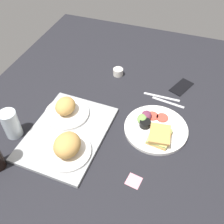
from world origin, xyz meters
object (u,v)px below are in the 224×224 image
at_px(knife, 162,97).
at_px(drinking_glass, 11,124).
at_px(plate_with_salad, 155,128).
at_px(cell_phone, 182,87).
at_px(bread_plate_near, 67,147).
at_px(fork, 168,102).
at_px(espresso_cup, 118,72).
at_px(bread_plate_far, 66,109).
at_px(sticky_note, 134,181).
at_px(serving_tray, 67,133).

bearing_deg(knife, drinking_glass, 38.47).
bearing_deg(plate_with_salad, cell_phone, -11.42).
relative_size(bread_plate_near, plate_with_salad, 0.70).
bearing_deg(plate_with_salad, bread_plate_near, 129.02).
bearing_deg(fork, drinking_glass, 43.07).
distance_m(drinking_glass, espresso_cup, 0.65).
height_order(bread_plate_far, knife, bread_plate_far).
bearing_deg(bread_plate_far, cell_phone, -50.76).
bearing_deg(espresso_cup, knife, -110.68).
bearing_deg(espresso_cup, drinking_glass, 151.91).
distance_m(drinking_glass, knife, 0.75).
xyz_separation_m(espresso_cup, sticky_note, (-0.62, -0.27, -0.02)).
bearing_deg(drinking_glass, cell_phone, -48.92).
bearing_deg(fork, cell_phone, -100.05).
bearing_deg(espresso_cup, serving_tray, 171.04).
distance_m(plate_with_salad, cell_phone, 0.36).
height_order(espresso_cup, fork, espresso_cup).
distance_m(bread_plate_near, cell_phone, 0.72).
height_order(bread_plate_far, espresso_cup, bread_plate_far).
relative_size(bread_plate_near, drinking_glass, 1.51).
bearing_deg(serving_tray, bread_plate_near, -151.18).
relative_size(bread_plate_far, espresso_cup, 3.81).
height_order(bread_plate_near, bread_plate_far, bread_plate_near).
relative_size(fork, sticky_note, 3.04).
xyz_separation_m(bread_plate_far, espresso_cup, (0.39, -0.13, -0.03)).
relative_size(bread_plate_far, sticky_note, 3.81).
xyz_separation_m(serving_tray, espresso_cup, (0.50, -0.08, 0.01)).
xyz_separation_m(fork, knife, (0.03, 0.04, 0.00)).
xyz_separation_m(drinking_glass, fork, (0.44, -0.62, -0.07)).
bearing_deg(bread_plate_far, sticky_note, -119.51).
height_order(serving_tray, knife, serving_tray).
xyz_separation_m(cell_phone, sticky_note, (-0.63, 0.09, -0.00)).
bearing_deg(plate_with_salad, knife, 3.85).
distance_m(bread_plate_far, drinking_glass, 0.25).
xyz_separation_m(fork, cell_phone, (0.14, -0.05, 0.00)).
height_order(drinking_glass, sticky_note, drinking_glass).
bearing_deg(bread_plate_far, drinking_glass, 135.75).
height_order(bread_plate_far, drinking_glass, drinking_glass).
height_order(drinking_glass, knife, drinking_glass).
height_order(fork, cell_phone, cell_phone).
xyz_separation_m(serving_tray, sticky_note, (-0.13, -0.35, -0.01)).
distance_m(serving_tray, sticky_note, 0.37).
relative_size(bread_plate_near, fork, 1.21).
xyz_separation_m(serving_tray, bread_plate_near, (-0.10, -0.06, 0.05)).
height_order(bread_plate_far, fork, bread_plate_far).
height_order(serving_tray, drinking_glass, drinking_glass).
distance_m(plate_with_salad, drinking_glass, 0.65).
bearing_deg(knife, espresso_cup, -21.03).
xyz_separation_m(plate_with_salad, knife, (0.24, 0.02, -0.01)).
bearing_deg(serving_tray, bread_plate_far, 27.07).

